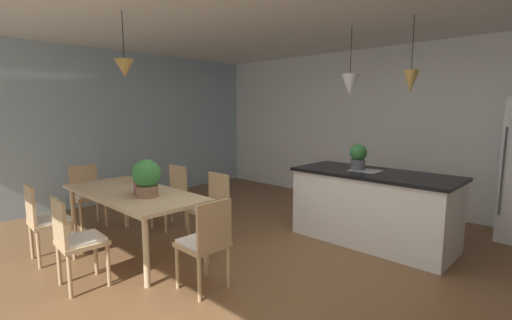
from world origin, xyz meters
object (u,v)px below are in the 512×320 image
chair_far_left (171,194)px  chair_kitchen_end (206,241)px  vase_on_dining_table (139,184)px  dining_table (133,197)px  chair_window_end (87,194)px  chair_far_right (211,206)px  potted_plant_on_island (358,156)px  potted_plant_on_table (147,177)px  chair_near_right (76,239)px  chair_near_left (45,219)px  kitchen_island (373,206)px

chair_far_left → chair_kitchen_end: bearing=-24.1°
chair_kitchen_end → vase_on_dining_table: size_ratio=3.76×
dining_table → chair_window_end: chair_window_end is taller
chair_far_right → potted_plant_on_island: size_ratio=2.61×
potted_plant_on_table → chair_far_right: bearing=84.0°
dining_table → chair_window_end: 1.37m
chair_near_right → chair_window_end: bearing=155.8°
chair_near_right → chair_kitchen_end: (0.91, 0.80, 0.00)m
chair_kitchen_end → vase_on_dining_table: vase_on_dining_table is taller
chair_far_right → vase_on_dining_table: vase_on_dining_table is taller
chair_far_left → chair_near_left: 1.61m
kitchen_island → vase_on_dining_table: bearing=-127.9°
potted_plant_on_island → potted_plant_on_table: (-1.31, -2.23, -0.13)m
dining_table → chair_far_right: chair_far_right is taller
chair_kitchen_end → kitchen_island: 2.29m
chair_far_right → vase_on_dining_table: size_ratio=3.76×
chair_kitchen_end → chair_far_right: same height
chair_far_left → kitchen_island: 2.74m
dining_table → chair_far_right: bearing=61.1°
potted_plant_on_table → dining_table: bearing=178.4°
chair_window_end → chair_far_left: (0.91, 0.80, 0.00)m
dining_table → chair_near_left: 0.94m
chair_far_right → vase_on_dining_table: 0.93m
chair_near_right → chair_far_left: size_ratio=1.00×
dining_table → chair_window_end: bearing=179.9°
chair_near_right → chair_window_end: size_ratio=1.00×
potted_plant_on_island → potted_plant_on_table: bearing=-120.4°
dining_table → chair_kitchen_end: size_ratio=2.26×
chair_near_left → chair_window_end: bearing=138.4°
chair_near_right → chair_far_left: 1.84m
kitchen_island → potted_plant_on_island: potted_plant_on_island is taller
chair_near_left → kitchen_island: kitchen_island is taller
kitchen_island → potted_plant_on_table: bearing=-124.6°
chair_window_end → kitchen_island: 3.94m
chair_kitchen_end → kitchen_island: (0.54, 2.22, -0.01)m
chair_kitchen_end → dining_table: bearing=180.0°
chair_near_right → chair_kitchen_end: 1.22m
chair_far_right → potted_plant_on_table: 0.94m
chair_window_end → chair_far_left: size_ratio=1.00×
dining_table → chair_near_left: (-0.45, -0.80, -0.19)m
chair_kitchen_end → kitchen_island: bearing=76.3°
chair_near_left → potted_plant_on_island: size_ratio=2.61×
chair_kitchen_end → chair_far_left: bearing=155.9°
chair_far_left → chair_far_right: bearing=0.0°
potted_plant_on_island → potted_plant_on_table: 2.59m
chair_window_end → chair_far_left: bearing=41.4°
chair_far_right → chair_near_left: bearing=-118.9°
dining_table → chair_near_right: size_ratio=2.26×
chair_far_left → chair_near_left: size_ratio=1.00×
chair_far_left → chair_kitchen_end: 1.97m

